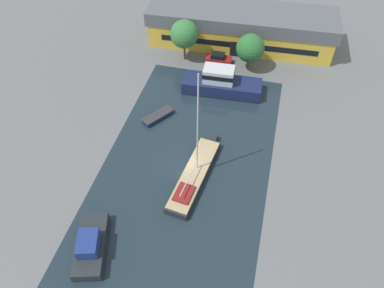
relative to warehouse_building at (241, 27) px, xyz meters
The scene contains 10 objects.
ground_plane 28.98m from the warehouse_building, 93.83° to the right, with size 440.00×440.00×0.00m, color slate.
water_canal 28.98m from the warehouse_building, 93.83° to the right, with size 20.15×38.39×0.01m, color #1E2D38.
warehouse_building is the anchor object (origin of this frame).
quay_tree_near_building 7.61m from the warehouse_building, 71.01° to the right, with size 4.32×4.32×6.00m.
quay_tree_by_water 10.66m from the warehouse_building, 138.66° to the right, with size 4.39×4.39×6.80m.
parked_car 7.46m from the warehouse_building, 109.48° to the right, with size 4.19×1.99×1.75m.
sailboat_moored 30.27m from the warehouse_building, 91.01° to the right, with size 4.13×13.07×14.72m.
motor_cruiser 13.69m from the warehouse_building, 92.76° to the right, with size 11.77×4.36×4.04m.
small_dinghy 22.98m from the warehouse_building, 110.23° to the right, with size 3.84×4.65×0.68m.
cabin_boat 42.69m from the warehouse_building, 101.59° to the right, with size 4.78×7.62×2.50m.
Camera 1 is at (7.77, -27.97, 35.75)m, focal length 35.00 mm.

